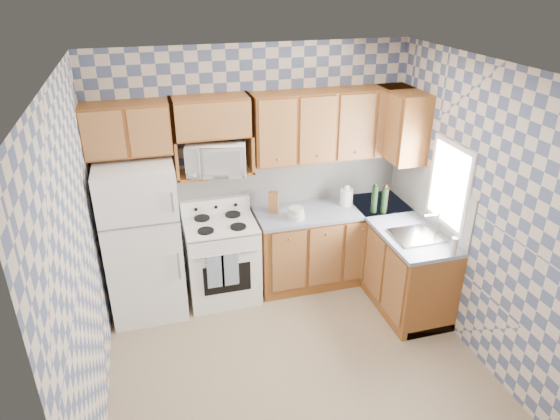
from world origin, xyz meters
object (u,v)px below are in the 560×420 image
(microwave, at_px, (216,158))
(electric_kettle, at_px, (346,197))
(refrigerator, at_px, (143,240))
(stove_body, at_px, (222,261))

(microwave, xyz_separation_m, electric_kettle, (1.45, -0.04, -0.60))
(refrigerator, bearing_deg, stove_body, 1.78)
(stove_body, bearing_deg, refrigerator, -178.22)
(stove_body, relative_size, electric_kettle, 4.77)
(microwave, bearing_deg, stove_body, -88.22)
(electric_kettle, bearing_deg, refrigerator, -177.79)
(refrigerator, height_order, microwave, microwave)
(microwave, height_order, electric_kettle, microwave)
(refrigerator, xyz_separation_m, electric_kettle, (2.27, 0.09, 0.17))
(stove_body, distance_m, microwave, 1.17)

